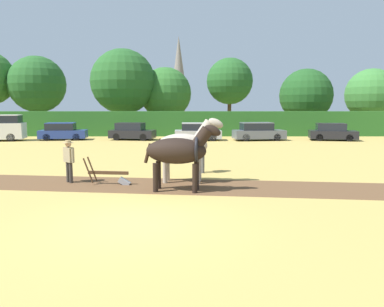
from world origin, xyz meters
TOP-DOWN VIEW (x-y plane):
  - ground_plane at (0.00, 0.00)m, footprint 240.00×240.00m
  - plowed_furrow_strip at (-3.89, 5.01)m, footprint 32.94×6.53m
  - hedgerow at (0.00, 28.17)m, footprint 64.20×1.60m
  - tree_left at (-16.76, 35.36)m, footprint 6.61×6.61m
  - tree_center_left at (-6.26, 33.30)m, footprint 7.24×7.24m
  - tree_center at (-1.65, 35.12)m, footprint 6.04×6.04m
  - tree_center_right at (5.87, 34.99)m, footprint 5.37×5.37m
  - tree_right at (14.41, 33.64)m, footprint 5.97×5.97m
  - tree_far_right at (22.60, 35.26)m, footprint 6.03×6.03m
  - church_spire at (-0.98, 61.02)m, footprint 2.42×2.42m
  - draft_horse_lead_left at (1.02, 3.67)m, footprint 2.77×1.19m
  - draft_horse_lead_right at (1.21, 5.19)m, footprint 2.72×1.18m
  - plow at (-1.59, 4.74)m, footprint 1.80×0.53m
  - farmer_at_plow at (-3.31, 5.10)m, footprint 0.51×0.46m
  - farmer_beside_team at (1.94, 7.29)m, footprint 0.43×0.67m
  - parked_car_left at (-9.92, 23.57)m, footprint 4.16×2.23m
  - parked_car_center_left at (-3.84, 23.66)m, footprint 4.10×2.35m
  - parked_car_center at (1.92, 23.15)m, footprint 4.03×1.90m
  - parked_car_center_right at (7.20, 23.14)m, footprint 4.58×2.32m
  - parked_car_right at (13.62, 23.12)m, footprint 4.18×2.49m

SIDE VIEW (x-z plane):
  - ground_plane at x=0.00m, z-range 0.00..0.00m
  - plowed_furrow_strip at x=-3.89m, z-range 0.00..0.01m
  - plow at x=-1.59m, z-range -0.24..0.89m
  - parked_car_right at x=13.62m, z-range -0.03..1.46m
  - parked_car_center_left at x=-3.84m, z-range -0.03..1.47m
  - parked_car_left at x=-9.92m, z-range -0.03..1.48m
  - parked_car_center at x=1.92m, z-range -0.03..1.49m
  - parked_car_center_right at x=7.20m, z-range -0.03..1.52m
  - farmer_at_plow at x=-3.31m, z-range 0.14..1.80m
  - farmer_beside_team at x=1.94m, z-range 0.15..1.88m
  - hedgerow at x=0.00m, z-range 0.00..2.44m
  - draft_horse_lead_left at x=1.02m, z-range 0.20..2.62m
  - draft_horse_lead_right at x=1.21m, z-range 0.16..2.76m
  - tree_right at x=14.41m, z-range 0.59..7.74m
  - tree_far_right at x=22.60m, z-range 0.64..7.98m
  - tree_center at x=-1.65m, z-range 0.70..8.17m
  - tree_left at x=-16.76m, z-range 1.09..9.88m
  - tree_center_left at x=-6.26m, z-range 1.02..10.32m
  - tree_center_right at x=5.87m, z-range 1.56..10.08m
  - church_spire at x=-0.98m, z-range 0.37..16.10m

